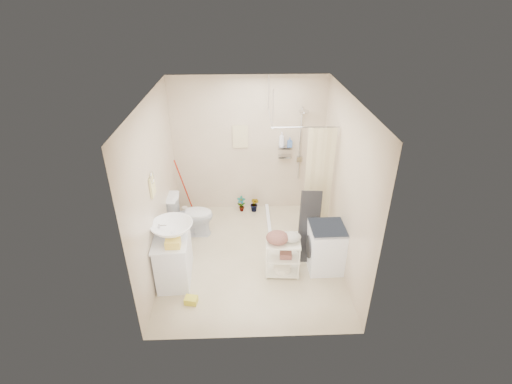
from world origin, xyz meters
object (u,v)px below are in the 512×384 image
washing_machine (326,247)px  toilet (191,215)px  vanity (174,256)px  laundry_rack (283,255)px

washing_machine → toilet: bearing=154.2°
vanity → laundry_rack: size_ratio=1.24×
vanity → toilet: size_ratio=1.12×
washing_machine → laundry_rack: (-0.68, -0.14, -0.03)m
toilet → laundry_rack: size_ratio=1.11×
vanity → washing_machine: vanity is taller
toilet → laundry_rack: 1.88m
toilet → washing_machine: bearing=-112.9°
washing_machine → laundry_rack: bearing=-169.8°
vanity → washing_machine: size_ratio=1.15×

